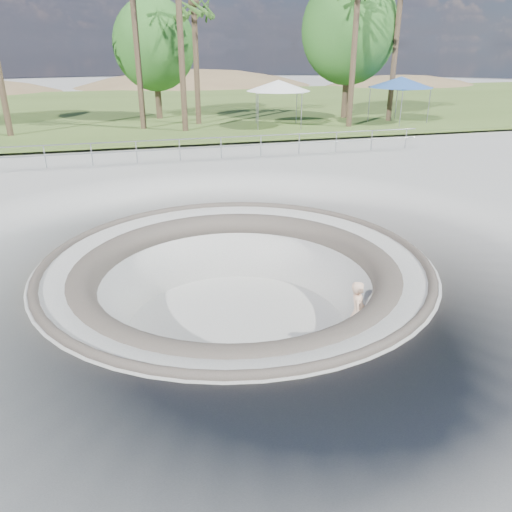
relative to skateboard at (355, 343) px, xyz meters
name	(u,v)px	position (x,y,z in m)	size (l,w,h in m)	color
ground	(236,261)	(-2.70, 1.89, 1.83)	(180.00, 180.00, 0.00)	#AFAFAA
skate_bowl	(237,320)	(-2.70, 1.89, 0.00)	(14.00, 14.00, 4.10)	#AFAFAA
grass_strip	(149,107)	(-2.70, 35.89, 2.05)	(180.00, 36.00, 0.12)	#435C25
distant_hills	(171,143)	(1.08, 59.06, -5.19)	(103.20, 45.00, 28.60)	brown
safety_railing	(180,150)	(-2.70, 13.89, 2.52)	(25.00, 0.06, 1.03)	gray
skateboard	(355,343)	(0.00, 0.00, 0.00)	(0.89, 0.50, 0.09)	#975E3C
skater	(357,313)	(0.00, 0.00, 0.88)	(0.63, 0.41, 1.73)	#DFB290
canopy_white	(278,86)	(4.74, 22.17, 4.67)	(5.65, 5.65, 2.93)	gray
canopy_blue	(401,82)	(13.32, 21.86, 4.75)	(5.62, 5.62, 3.02)	gray
palm_d	(194,10)	(-0.09, 24.82, 9.13)	(2.60, 2.60, 8.37)	brown
bushy_tree_mid	(154,45)	(-2.45, 28.21, 7.08)	(5.68, 5.16, 8.19)	brown
bushy_tree_right	(350,30)	(10.79, 25.16, 8.03)	(6.74, 6.13, 9.72)	brown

